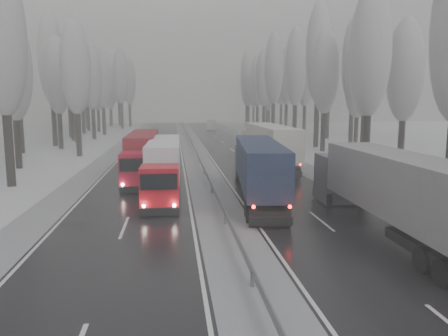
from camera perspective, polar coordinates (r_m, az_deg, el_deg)
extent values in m
cube|color=black|center=(41.48, 4.43, -0.32)|extent=(7.50, 200.00, 0.03)
cube|color=black|center=(40.80, -10.20, -0.58)|extent=(7.50, 200.00, 0.03)
cube|color=#9C9FA4|center=(40.80, -2.82, -0.44)|extent=(3.00, 200.00, 0.04)
cube|color=#9C9FA4|center=(42.70, 10.96, -0.19)|extent=(2.40, 200.00, 0.04)
cube|color=#9C9FA4|center=(41.41, -17.05, -0.68)|extent=(2.40, 200.00, 0.04)
cube|color=slate|center=(40.72, -2.83, 0.36)|extent=(0.06, 200.00, 0.32)
cube|color=slate|center=(38.79, -2.63, -0.49)|extent=(0.12, 0.12, 0.60)
cube|color=slate|center=(70.53, -4.46, 3.57)|extent=(0.12, 0.12, 0.60)
cylinder|color=black|center=(41.17, 18.06, 3.14)|extent=(0.68, 0.68, 5.62)
ellipsoid|color=gray|center=(41.25, 18.59, 14.31)|extent=(3.60, 3.60, 11.48)
cylinder|color=black|center=(47.23, 22.12, 3.16)|extent=(0.64, 0.64, 4.94)
ellipsoid|color=gray|center=(47.17, 22.61, 11.72)|extent=(3.60, 3.60, 10.09)
cylinder|color=black|center=(49.95, 17.72, 3.86)|extent=(0.66, 0.66, 5.32)
ellipsoid|color=gray|center=(49.97, 18.12, 12.59)|extent=(3.60, 3.60, 10.88)
cylinder|color=black|center=(54.48, 18.16, 4.72)|extent=(0.72, 0.72, 6.31)
ellipsoid|color=gray|center=(54.69, 18.61, 14.18)|extent=(3.60, 3.60, 12.90)
cylinder|color=black|center=(59.30, 12.81, 4.76)|extent=(0.67, 0.67, 5.38)
ellipsoid|color=gray|center=(59.32, 13.06, 12.18)|extent=(3.60, 3.60, 10.98)
cylinder|color=black|center=(65.33, 16.85, 4.59)|extent=(0.62, 0.62, 4.59)
ellipsoid|color=gray|center=(65.25, 17.11, 10.35)|extent=(3.60, 3.60, 9.39)
cylinder|color=black|center=(64.66, 11.97, 5.78)|extent=(0.76, 0.76, 6.95)
ellipsoid|color=gray|center=(64.97, 12.25, 14.55)|extent=(3.60, 3.60, 14.19)
cylinder|color=black|center=(70.85, 16.27, 5.70)|extent=(0.74, 0.74, 6.59)
ellipsoid|color=gray|center=(71.06, 16.59, 13.30)|extent=(3.60, 3.60, 13.46)
cylinder|color=black|center=(74.36, 9.20, 5.97)|extent=(0.72, 0.72, 6.37)
ellipsoid|color=gray|center=(74.52, 9.37, 12.97)|extent=(3.60, 3.60, 13.01)
cylinder|color=black|center=(80.37, 13.36, 5.89)|extent=(0.70, 0.70, 5.97)
ellipsoid|color=gray|center=(80.46, 13.57, 11.97)|extent=(3.60, 3.60, 12.20)
cylinder|color=black|center=(84.39, 6.42, 6.41)|extent=(0.74, 0.74, 6.65)
ellipsoid|color=gray|center=(84.58, 6.53, 12.86)|extent=(3.60, 3.60, 13.59)
cylinder|color=black|center=(90.17, 10.44, 6.30)|extent=(0.71, 0.71, 6.14)
ellipsoid|color=gray|center=(90.28, 10.59, 11.86)|extent=(3.60, 3.60, 12.54)
cylinder|color=black|center=(93.97, 5.21, 6.46)|extent=(0.71, 0.71, 6.05)
ellipsoid|color=gray|center=(94.05, 5.28, 11.73)|extent=(3.60, 3.60, 12.37)
cylinder|color=black|center=(99.21, 8.10, 6.59)|extent=(0.72, 0.72, 6.30)
ellipsoid|color=gray|center=(99.32, 8.21, 11.78)|extent=(3.60, 3.60, 12.87)
cylinder|color=black|center=(101.34, 4.37, 6.57)|extent=(0.70, 0.70, 5.88)
ellipsoid|color=gray|center=(101.40, 4.43, 11.31)|extent=(3.60, 3.60, 12.00)
cylinder|color=black|center=(105.90, 5.63, 6.36)|extent=(0.64, 0.64, 4.86)
ellipsoid|color=gray|center=(105.87, 5.69, 10.12)|extent=(3.60, 3.60, 9.92)
cylinder|color=black|center=(108.16, 3.19, 6.73)|extent=(0.70, 0.70, 5.98)
ellipsoid|color=gray|center=(108.23, 3.22, 11.25)|extent=(3.60, 3.60, 12.21)
cylinder|color=black|center=(113.97, 7.44, 6.82)|extent=(0.71, 0.71, 6.19)
ellipsoid|color=gray|center=(114.06, 7.53, 11.26)|extent=(3.60, 3.60, 12.64)
cylinder|color=black|center=(118.07, 3.00, 7.10)|extent=(0.75, 0.75, 6.86)
ellipsoid|color=gray|center=(118.23, 3.04, 11.85)|extent=(3.60, 3.60, 14.01)
cylinder|color=black|center=(123.35, 5.91, 6.82)|extent=(0.68, 0.68, 5.55)
ellipsoid|color=gray|center=(123.37, 5.96, 10.50)|extent=(3.60, 3.60, 11.33)
cylinder|color=black|center=(128.77, 2.96, 7.05)|extent=(0.71, 0.71, 6.09)
ellipsoid|color=gray|center=(128.84, 2.99, 10.92)|extent=(3.60, 3.60, 12.45)
cylinder|color=black|center=(133.21, 3.87, 6.96)|extent=(0.67, 0.67, 5.49)
ellipsoid|color=gray|center=(133.23, 3.91, 10.33)|extent=(3.60, 3.60, 11.21)
cylinder|color=black|center=(37.12, -26.26, 2.30)|extent=(0.69, 0.69, 5.83)
ellipsoid|color=gray|center=(37.27, -27.13, 15.13)|extent=(3.60, 3.60, 11.92)
cylinder|color=black|center=(47.07, -25.35, 3.00)|extent=(0.65, 0.65, 5.03)
ellipsoid|color=gray|center=(47.03, -25.92, 11.75)|extent=(3.60, 3.60, 10.28)
cylinder|color=black|center=(55.24, -18.46, 4.30)|extent=(0.67, 0.67, 5.44)
ellipsoid|color=gray|center=(55.27, -18.85, 12.35)|extent=(3.60, 3.60, 11.11)
cylinder|color=black|center=(61.15, -24.99, 4.44)|extent=(0.69, 0.69, 5.72)
ellipsoid|color=gray|center=(61.22, -25.49, 12.09)|extent=(3.60, 3.60, 11.69)
cylinder|color=black|center=(64.95, -20.59, 4.67)|extent=(0.66, 0.66, 5.23)
ellipsoid|color=gray|center=(64.95, -20.95, 11.25)|extent=(3.60, 3.60, 10.68)
cylinder|color=black|center=(69.23, -21.28, 5.41)|extent=(0.74, 0.74, 6.60)
ellipsoid|color=gray|center=(69.45, -21.71, 13.20)|extent=(3.60, 3.60, 13.49)
cylinder|color=black|center=(74.30, -18.74, 5.16)|extent=(0.65, 0.65, 5.16)
ellipsoid|color=gray|center=(74.29, -19.02, 10.84)|extent=(3.60, 3.60, 10.54)
cylinder|color=black|center=(78.49, -19.14, 5.53)|extent=(0.69, 0.69, 5.79)
ellipsoid|color=gray|center=(78.55, -19.44, 11.56)|extent=(3.60, 3.60, 11.84)
cylinder|color=black|center=(80.62, -16.65, 5.65)|extent=(0.68, 0.68, 5.64)
ellipsoid|color=gray|center=(80.67, -16.90, 11.38)|extent=(3.60, 3.60, 11.53)
cylinder|color=black|center=(85.47, -19.42, 5.98)|extent=(0.73, 0.73, 6.56)
ellipsoid|color=gray|center=(85.65, -19.73, 12.25)|extent=(3.60, 3.60, 13.40)
cylinder|color=black|center=(90.52, -15.40, 6.03)|extent=(0.69, 0.69, 5.79)
ellipsoid|color=gray|center=(90.57, -15.61, 11.27)|extent=(3.60, 3.60, 11.84)
cylinder|color=black|center=(95.26, -17.89, 6.29)|extent=(0.74, 0.74, 6.65)
ellipsoid|color=gray|center=(95.43, -18.16, 11.99)|extent=(3.60, 3.60, 13.58)
cylinder|color=black|center=(100.16, -16.07, 6.02)|extent=(0.65, 0.65, 5.12)
ellipsoid|color=gray|center=(100.15, -16.24, 10.21)|extent=(3.60, 3.60, 10.46)
cylinder|color=black|center=(104.58, -17.29, 6.26)|extent=(0.69, 0.69, 5.84)
ellipsoid|color=gray|center=(104.64, -17.49, 10.82)|extent=(3.60, 3.60, 11.92)
cylinder|color=black|center=(110.29, -13.18, 6.74)|extent=(0.74, 0.74, 6.67)
ellipsoid|color=gray|center=(110.44, -13.35, 11.68)|extent=(3.60, 3.60, 13.63)
cylinder|color=black|center=(115.62, -17.48, 6.55)|extent=(0.72, 0.72, 6.31)
ellipsoid|color=gray|center=(115.72, -17.68, 11.01)|extent=(3.60, 3.60, 12.88)
cylinder|color=black|center=(119.53, -12.18, 6.80)|extent=(0.72, 0.72, 6.29)
ellipsoid|color=gray|center=(119.62, -12.32, 11.10)|extent=(3.60, 3.60, 12.84)
cylinder|color=black|center=(124.17, -14.59, 6.44)|extent=(0.64, 0.64, 4.86)
ellipsoid|color=gray|center=(124.14, -14.71, 9.64)|extent=(3.60, 3.60, 9.92)
cylinder|color=black|center=(126.45, -13.50, 6.92)|extent=(0.74, 0.74, 6.63)
ellipsoid|color=gray|center=(126.57, -13.65, 11.20)|extent=(3.60, 3.60, 13.54)
cylinder|color=black|center=(130.78, -14.50, 6.74)|extent=(0.69, 0.69, 5.79)
ellipsoid|color=gray|center=(130.82, -14.63, 10.36)|extent=(3.60, 3.60, 11.82)
cube|color=#4F4E54|center=(28.72, 14.81, -1.30)|extent=(2.48, 2.58, 2.94)
cube|color=black|center=(29.75, 14.03, 0.40)|extent=(2.26, 0.13, 0.98)
cube|color=black|center=(30.15, 13.84, -3.08)|extent=(2.46, 0.18, 0.49)
cube|color=slate|center=(21.67, 22.05, -2.02)|extent=(2.66, 12.79, 2.75)
cube|color=black|center=(19.17, 26.72, -9.55)|extent=(2.22, 5.42, 0.44)
cylinder|color=black|center=(27.85, 13.31, -3.87)|extent=(0.36, 1.02, 1.02)
cylinder|color=black|center=(28.59, 17.22, -3.71)|extent=(0.36, 1.02, 1.02)
cylinder|color=black|center=(18.39, 24.58, -10.90)|extent=(0.36, 1.02, 1.02)
cylinder|color=black|center=(17.38, 26.75, -12.18)|extent=(0.36, 1.02, 1.02)
sphere|color=white|center=(29.81, 12.16, -2.39)|extent=(0.22, 0.22, 0.22)
sphere|color=white|center=(30.43, 15.51, -2.29)|extent=(0.22, 0.22, 0.22)
cube|color=#1B1E45|center=(35.52, 3.46, 0.72)|extent=(2.60, 2.69, 2.84)
cube|color=black|center=(36.61, 3.33, 2.00)|extent=(2.18, 0.31, 0.95)
cube|color=black|center=(36.95, 3.30, -0.75)|extent=(2.37, 0.38, 0.47)
cube|color=#121A33|center=(28.09, 4.62, 0.68)|extent=(3.64, 12.50, 2.65)
cube|color=black|center=(22.44, 6.07, -6.66)|extent=(2.18, 0.33, 0.43)
cube|color=black|center=(25.09, 5.31, -4.57)|extent=(2.60, 5.39, 0.43)
cube|color=black|center=(22.99, 5.91, -6.78)|extent=(2.17, 0.27, 0.57)
cylinder|color=black|center=(34.88, 1.91, -1.19)|extent=(0.43, 1.01, 0.99)
cylinder|color=black|center=(35.03, 5.17, -1.18)|extent=(0.43, 1.01, 0.99)
cylinder|color=black|center=(24.68, 3.09, -5.29)|extent=(0.43, 1.01, 0.99)
cylinder|color=black|center=(24.90, 7.68, -5.23)|extent=(0.43, 1.01, 0.99)
cylinder|color=black|center=(23.49, 3.30, -6.00)|extent=(0.43, 1.01, 0.99)
cylinder|color=black|center=(23.72, 8.13, -5.94)|extent=(0.43, 1.01, 0.99)
sphere|color=#FF0C05|center=(22.10, 3.80, -4.84)|extent=(0.19, 0.19, 0.19)
sphere|color=#FF0C05|center=(22.32, 8.43, -4.78)|extent=(0.19, 0.19, 0.19)
sphere|color=white|center=(36.87, 1.91, -0.17)|extent=(0.21, 0.21, 0.21)
sphere|color=white|center=(37.00, 4.69, -0.16)|extent=(0.21, 0.21, 0.21)
cube|color=beige|center=(50.04, 4.06, 3.14)|extent=(2.58, 2.68, 3.09)
cube|color=black|center=(51.24, 3.80, 4.08)|extent=(2.37, 0.11, 1.03)
cube|color=black|center=(51.53, 3.76, 1.92)|extent=(2.57, 0.16, 0.51)
cube|color=beige|center=(42.12, 6.12, 3.58)|extent=(2.66, 13.38, 2.88)
cube|color=black|center=(35.91, 8.45, -0.88)|extent=(2.37, 0.13, 0.46)
cube|color=black|center=(38.78, 7.29, 0.15)|extent=(2.28, 5.66, 0.46)
cube|color=black|center=(36.48, 8.21, -1.06)|extent=(2.37, 0.07, 0.62)
cylinder|color=black|center=(49.17, 2.99, 1.70)|extent=(0.36, 1.07, 1.07)
cylinder|color=black|center=(49.58, 5.45, 1.73)|extent=(0.36, 1.07, 1.07)
cylinder|color=black|center=(38.17, 5.86, -0.32)|extent=(0.36, 1.07, 1.07)
cylinder|color=black|center=(38.70, 8.98, -0.26)|extent=(0.36, 1.07, 1.07)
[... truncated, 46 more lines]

